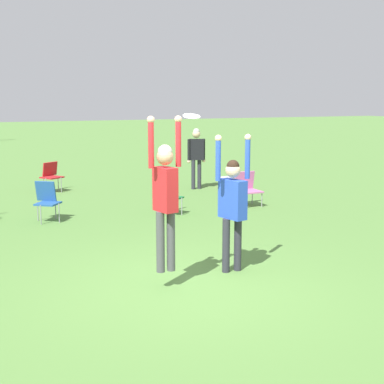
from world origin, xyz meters
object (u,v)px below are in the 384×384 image
object	(u,v)px
camping_chair_0	(47,198)
cooler_box	(228,182)
person_jumping	(165,190)
camping_chair_3	(170,194)
frisbee	(192,116)
camping_chair_4	(51,174)
person_spectator_near	(196,152)
camping_chair_1	(247,187)
person_defending	(233,200)

from	to	relation	value
camping_chair_0	cooler_box	world-z (taller)	camping_chair_0
cooler_box	person_jumping	bearing A→B (deg)	-124.58
person_jumping	camping_chair_3	distance (m)	5.16
frisbee	camping_chair_4	bearing A→B (deg)	92.40
frisbee	cooler_box	distance (m)	9.11
camping_chair_0	camping_chair_4	size ratio (longest dim) A/B	1.03
camping_chair_0	camping_chair_3	size ratio (longest dim) A/B	1.09
frisbee	person_spectator_near	size ratio (longest dim) A/B	0.14
camping_chair_3	cooler_box	xyz separation A→B (m)	(3.16, 2.86, -0.33)
person_jumping	cooler_box	distance (m)	9.22
cooler_box	camping_chair_1	bearing A→B (deg)	-109.27
person_jumping	camping_chair_4	distance (m)	9.09
person_defending	camping_chair_1	bearing A→B (deg)	134.29
person_jumping	person_spectator_near	distance (m)	8.68
camping_chair_0	camping_chair_4	bearing A→B (deg)	-63.67
person_defending	camping_chair_4	world-z (taller)	person_defending
person_defending	cooler_box	world-z (taller)	person_defending
camping_chair_4	cooler_box	bearing A→B (deg)	132.48
camping_chair_3	person_defending	bearing A→B (deg)	48.60
camping_chair_0	camping_chair_1	world-z (taller)	camping_chair_0
frisbee	camping_chair_0	size ratio (longest dim) A/B	0.28
person_jumping	camping_chair_1	distance (m)	6.41
person_spectator_near	camping_chair_3	bearing A→B (deg)	-100.49
camping_chair_0	camping_chair_1	xyz separation A→B (m)	(4.96, -0.40, -0.03)
camping_chair_1	person_spectator_near	bearing A→B (deg)	-88.49
camping_chair_3	person_spectator_near	size ratio (longest dim) A/B	0.44
camping_chair_1	cooler_box	xyz separation A→B (m)	(0.97, 2.78, -0.33)
person_jumping	cooler_box	xyz separation A→B (m)	(5.18, 7.52, -1.29)
camping_chair_1	camping_chair_3	world-z (taller)	camping_chair_1
person_defending	camping_chair_4	bearing A→B (deg)	175.46
person_defending	frisbee	size ratio (longest dim) A/B	8.75
person_defending	frisbee	bearing A→B (deg)	-89.00
camping_chair_1	camping_chair_4	xyz separation A→B (m)	(-4.14, 4.30, 0.02)
person_jumping	frisbee	size ratio (longest dim) A/B	8.97
camping_chair_4	person_jumping	bearing A→B (deg)	58.61
frisbee	camping_chair_1	size ratio (longest dim) A/B	0.28
person_jumping	camping_chair_1	size ratio (longest dim) A/B	2.55
person_jumping	camping_chair_3	world-z (taller)	person_jumping
person_defending	person_spectator_near	bearing A→B (deg)	146.30
camping_chair_3	camping_chair_4	size ratio (longest dim) A/B	0.95
camping_chair_0	camping_chair_3	distance (m)	2.81
frisbee	camping_chair_1	distance (m)	6.30
person_jumping	camping_chair_4	world-z (taller)	person_jumping
person_spectator_near	frisbee	bearing A→B (deg)	-90.92
camping_chair_1	camping_chair_4	world-z (taller)	camping_chair_1
person_defending	cooler_box	bearing A→B (deg)	139.35
person_jumping	frisbee	xyz separation A→B (m)	(0.45, 0.08, 1.02)
camping_chair_4	camping_chair_3	bearing A→B (deg)	83.02
cooler_box	camping_chair_0	bearing A→B (deg)	-158.14
person_jumping	camping_chair_0	bearing A→B (deg)	-3.78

